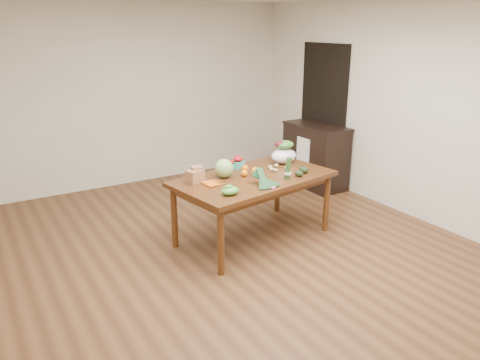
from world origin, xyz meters
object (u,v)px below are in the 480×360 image
asparagus_bundle (288,168)px  salad_bag (284,153)px  cabbage (224,168)px  paper_bag (195,175)px  mandarin_cluster (259,173)px  dining_table (253,208)px  kale_bunch (267,179)px  cabinet (315,155)px

asparagus_bundle → salad_bag: bearing=48.2°
cabbage → salad_bag: bearing=7.1°
cabbage → asparagus_bundle: (0.57, -0.41, 0.02)m
asparagus_bundle → salad_bag: asparagus_bundle is taller
paper_bag → mandarin_cluster: paper_bag is taller
dining_table → kale_bunch: bearing=-110.0°
dining_table → mandarin_cluster: 0.42m
dining_table → cabbage: 0.58m
asparagus_bundle → kale_bunch: bearing=-175.8°
kale_bunch → salad_bag: bearing=32.7°
cabinet → mandarin_cluster: size_ratio=5.67×
mandarin_cluster → cabbage: bearing=156.2°
dining_table → salad_bag: 0.82m
asparagus_bundle → cabbage: bearing=134.5°
cabinet → asparagus_bundle: bearing=-138.7°
paper_bag → salad_bag: (1.24, 0.10, 0.04)m
dining_table → cabbage: (-0.29, 0.15, 0.48)m
mandarin_cluster → asparagus_bundle: bearing=-50.8°
mandarin_cluster → salad_bag: size_ratio=0.55×
kale_bunch → asparagus_bundle: 0.35m
paper_bag → kale_bunch: 0.77m
kale_bunch → dining_table: bearing=70.0°
cabbage → dining_table: bearing=-26.6°
mandarin_cluster → cabinet: bearing=32.3°
paper_bag → salad_bag: size_ratio=0.72×
cabinet → cabbage: 2.37m
asparagus_bundle → cabinet: bearing=31.8°
kale_bunch → asparagus_bundle: asparagus_bundle is taller
cabbage → paper_bag: bearing=178.1°
dining_table → salad_bag: bearing=13.7°
dining_table → cabbage: bearing=143.9°
cabbage → kale_bunch: size_ratio=0.52×
paper_bag → mandarin_cluster: bearing=-13.6°
kale_bunch → mandarin_cluster: bearing=59.3°
salad_bag → kale_bunch: bearing=-137.7°
dining_table → asparagus_bundle: asparagus_bundle is taller
kale_bunch → cabbage: bearing=105.5°
dining_table → kale_bunch: 0.58m
cabbage → kale_bunch: cabbage is taller
paper_bag → kale_bunch: paper_bag is taller
cabinet → salad_bag: (-1.23, -0.85, 0.41)m
cabbage → mandarin_cluster: (0.36, -0.16, -0.06)m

